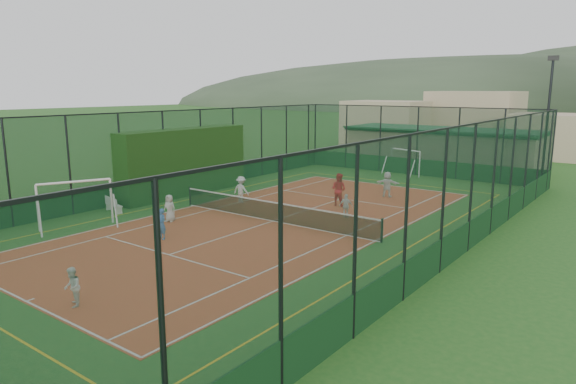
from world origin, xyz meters
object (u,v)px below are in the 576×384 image
floodlight_ne (547,124)px  child_near_mid (162,224)px  child_far_left (241,190)px  futsal_goal_near (76,204)px  child_far_right (346,206)px  coach (339,190)px  child_near_left (170,208)px  child_near_right (72,287)px  white_bench (114,204)px  clubhouse (441,148)px  child_far_back (387,184)px  futsal_goal_far (405,162)px

floodlight_ne → child_near_mid: bearing=-115.8°
child_far_left → futsal_goal_near: bearing=65.6°
child_far_right → coach: size_ratio=0.67×
child_near_left → child_near_right: 9.85m
child_far_right → coach: (-1.72, 2.10, 0.30)m
floodlight_ne → white_bench: bearing=-129.3°
child_near_mid → coach: size_ratio=0.74×
child_near_mid → clubhouse: bearing=89.4°
floodlight_ne → child_far_right: floodlight_ne is taller
child_near_mid → child_far_back: (3.73, 13.68, 0.09)m
child_near_right → child_far_right: size_ratio=0.99×
floodlight_ne → child_near_mid: (-10.50, -21.75, -3.46)m
child_far_back → coach: 3.89m
futsal_goal_far → child_near_right: 27.95m
child_far_left → child_far_back: 8.63m
child_far_right → futsal_goal_near: bearing=32.3°
floodlight_ne → child_near_right: bearing=-104.4°
child_far_back → child_far_left: bearing=37.7°
child_near_left → child_far_left: size_ratio=0.87×
futsal_goal_far → child_far_left: (-3.19, -14.55, -0.16)m
white_bench → futsal_goal_near: bearing=-55.7°
clubhouse → futsal_goal_near: size_ratio=4.65×
child_near_right → child_far_left: 14.36m
clubhouse → white_bench: (-7.80, -25.43, -1.17)m
futsal_goal_far → child_near_right: size_ratio=2.42×
floodlight_ne → futsal_goal_far: (-9.32, 0.04, -3.20)m
child_near_mid → child_far_back: size_ratio=0.88×
child_near_mid → child_far_right: 8.98m
white_bench → child_near_mid: size_ratio=1.09×
child_near_right → child_far_left: size_ratio=0.79×
child_near_mid → child_far_back: 14.18m
coach → clubhouse: bearing=-88.1°
clubhouse → child_far_back: clubhouse is taller
futsal_goal_far → child_far_left: size_ratio=1.90×
child_near_left → coach: coach is taller
clubhouse → child_far_right: clubhouse is taller
coach → child_near_right: bearing=91.8°
white_bench → child_far_back: child_far_back is taller
floodlight_ne → clubhouse: (-8.60, 5.40, -2.55)m
coach → child_far_back: bearing=-106.5°
white_bench → futsal_goal_near: 3.06m
child_near_right → coach: coach is taller
futsal_goal_far → child_near_mid: (-1.18, -21.79, -0.25)m
futsal_goal_near → child_near_left: (2.71, 3.20, -0.39)m
coach → white_bench: bearing=43.1°
coach → floodlight_ne: bearing=-124.2°
child_far_left → coach: (4.68, 2.70, 0.14)m
futsal_goal_near → child_near_left: futsal_goal_near is taller
child_far_back → futsal_goal_near: bearing=49.5°
child_far_left → futsal_goal_far: bearing=-108.4°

